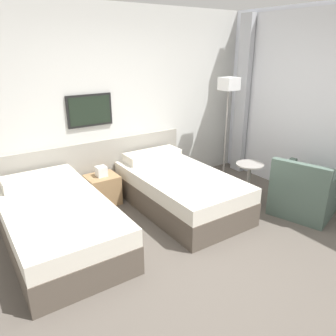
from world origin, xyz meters
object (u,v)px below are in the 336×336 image
bed_near_door (58,224)px  armchair (305,193)px  nightstand (103,189)px  side_table (249,176)px  floor_lamp (228,94)px  bed_near_window (179,190)px

bed_near_door → armchair: armchair is taller
nightstand → side_table: (1.76, -1.13, 0.18)m
armchair → floor_lamp: bearing=-13.6°
bed_near_door → bed_near_window: bearing=0.0°
bed_near_door → nightstand: 1.10m
nightstand → side_table: size_ratio=0.95×
armchair → side_table: bearing=16.2°
nightstand → bed_near_window: bearing=-40.5°
bed_near_door → floor_lamp: size_ratio=1.14×
bed_near_door → side_table: bed_near_door is taller
bed_near_door → armchair: size_ratio=1.92×
bed_near_door → nightstand: bearing=40.5°
side_table → floor_lamp: bearing=68.8°
bed_near_door → bed_near_window: 1.68m
bed_near_window → armchair: bearing=-38.4°
side_table → armchair: bearing=-57.2°
armchair → bed_near_door: bearing=54.0°
side_table → armchair: size_ratio=0.59×
bed_near_window → side_table: bed_near_window is taller
bed_near_window → armchair: size_ratio=1.92×
bed_near_window → armchair: armchair is taller
bed_near_window → floor_lamp: (1.25, 0.44, 1.17)m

